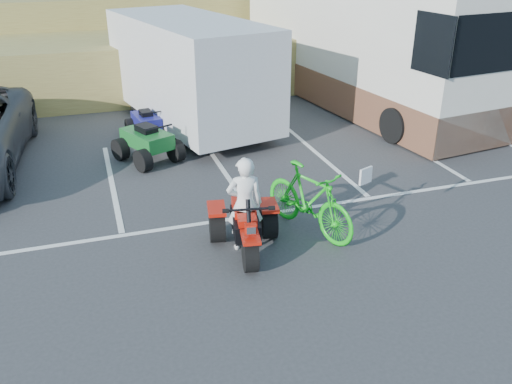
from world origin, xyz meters
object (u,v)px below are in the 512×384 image
object	(u,v)px
quad_atv_green	(149,160)
quad_atv_blue	(148,136)
rv_motorhome	(357,52)
red_trike_atv	(246,252)
rider	(245,204)
cargo_trailer	(190,69)
green_dirt_bike	(309,200)

from	to	relation	value
quad_atv_green	quad_atv_blue	bearing A→B (deg)	58.27
rv_motorhome	quad_atv_blue	size ratio (longest dim) A/B	8.57
red_trike_atv	quad_atv_green	xyz separation A→B (m)	(-1.08, 5.11, 0.00)
rider	quad_atv_green	xyz separation A→B (m)	(-1.11, 4.97, -0.90)
rider	rv_motorhome	distance (m)	10.54
red_trike_atv	quad_atv_green	bearing A→B (deg)	111.91
cargo_trailer	quad_atv_blue	world-z (taller)	cargo_trailer
rider	rv_motorhome	xyz separation A→B (m)	(6.48, 8.26, 0.85)
cargo_trailer	quad_atv_blue	distance (m)	2.40
red_trike_atv	rider	bearing A→B (deg)	90.00
red_trike_atv	cargo_trailer	size ratio (longest dim) A/B	0.24
rv_motorhome	quad_atv_green	world-z (taller)	rv_motorhome
quad_atv_blue	rider	bearing A→B (deg)	-90.52
cargo_trailer	quad_atv_blue	xyz separation A→B (m)	(-1.49, -0.80, -1.71)
rv_motorhome	red_trike_atv	bearing A→B (deg)	-135.24
rider	red_trike_atv	bearing A→B (deg)	90.00
red_trike_atv	cargo_trailer	xyz separation A→B (m)	(0.63, 7.81, 1.71)
rider	quad_atv_blue	xyz separation A→B (m)	(-0.88, 6.86, -0.90)
red_trike_atv	rv_motorhome	bearing A→B (deg)	62.21
rider	quad_atv_blue	world-z (taller)	rider
rider	cargo_trailer	size ratio (longest dim) A/B	0.25
cargo_trailer	quad_atv_blue	size ratio (longest dim) A/B	5.37
green_dirt_bike	quad_atv_green	size ratio (longest dim) A/B	1.39
rider	rv_motorhome	world-z (taller)	rv_motorhome
green_dirt_bike	quad_atv_blue	bearing A→B (deg)	86.66
rider	green_dirt_bike	bearing A→B (deg)	-160.91
red_trike_atv	quad_atv_blue	distance (m)	7.06
quad_atv_green	cargo_trailer	bearing A→B (deg)	32.64
quad_atv_blue	quad_atv_green	size ratio (longest dim) A/B	0.82
rv_motorhome	quad_atv_blue	xyz separation A→B (m)	(-7.36, -1.41, -1.75)
rv_motorhome	quad_atv_green	size ratio (longest dim) A/B	7.02
rv_motorhome	quad_atv_green	bearing A→B (deg)	-164.03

